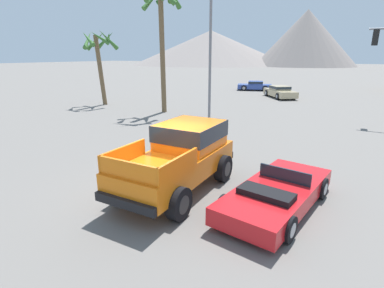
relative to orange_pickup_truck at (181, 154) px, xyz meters
The scene contains 9 objects.
ground_plane 1.33m from the orange_pickup_truck, 125.76° to the right, with size 320.00×320.00×0.00m, color slate.
orange_pickup_truck is the anchor object (origin of this frame).
red_convertible_car 3.17m from the orange_pickup_truck, ahead, with size 2.34×4.66×1.04m.
parked_car_blue 29.26m from the orange_pickup_truck, 104.66° to the left, with size 4.43×3.05×1.11m.
parked_car_tan 23.48m from the orange_pickup_truck, 97.36° to the left, with size 4.22×4.63×1.17m.
street_lamp_post 8.15m from the orange_pickup_truck, 110.27° to the left, with size 0.90×0.24×8.69m.
palm_tree_tall 14.61m from the orange_pickup_truck, 128.30° to the left, with size 2.91×2.75×8.83m.
palm_tree_short 18.92m from the orange_pickup_truck, 144.15° to the left, with size 2.83×2.86×6.19m.
distant_mountain_range 112.04m from the orange_pickup_truck, 91.22° to the left, with size 175.80×73.73×20.32m.
Camera 1 is at (5.34, -7.11, 4.20)m, focal length 28.00 mm.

